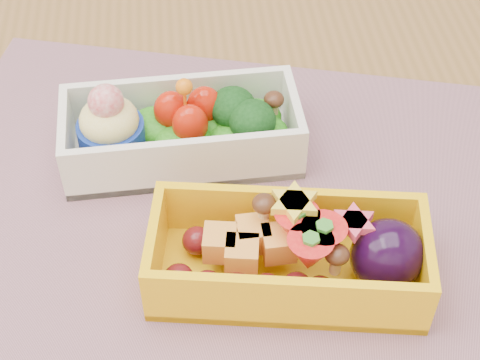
{
  "coord_description": "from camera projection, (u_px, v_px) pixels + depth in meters",
  "views": [
    {
      "loc": [
        -0.05,
        -0.4,
        1.2
      ],
      "look_at": [
        -0.02,
        -0.01,
        0.79
      ],
      "focal_mm": 56.45,
      "sensor_mm": 36.0,
      "label": 1
    }
  ],
  "objects": [
    {
      "name": "table",
      "position": [
        258.0,
        275.0,
        0.67
      ],
      "size": [
        1.2,
        0.8,
        0.75
      ],
      "color": "brown",
      "rests_on": "ground"
    },
    {
      "name": "placemat",
      "position": [
        231.0,
        219.0,
        0.59
      ],
      "size": [
        0.59,
        0.51,
        0.0
      ],
      "primitive_type": "cube",
      "rotation": [
        0.0,
        0.0,
        -0.26
      ],
      "color": "gray",
      "rests_on": "table"
    },
    {
      "name": "bento_white",
      "position": [
        180.0,
        131.0,
        0.61
      ],
      "size": [
        0.19,
        0.09,
        0.08
      ],
      "rotation": [
        0.0,
        0.0,
        0.03
      ],
      "color": "white",
      "rests_on": "placemat"
    },
    {
      "name": "bento_yellow",
      "position": [
        294.0,
        255.0,
        0.53
      ],
      "size": [
        0.2,
        0.11,
        0.06
      ],
      "rotation": [
        0.0,
        0.0,
        -0.16
      ],
      "color": "yellow",
      "rests_on": "placemat"
    }
  ]
}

